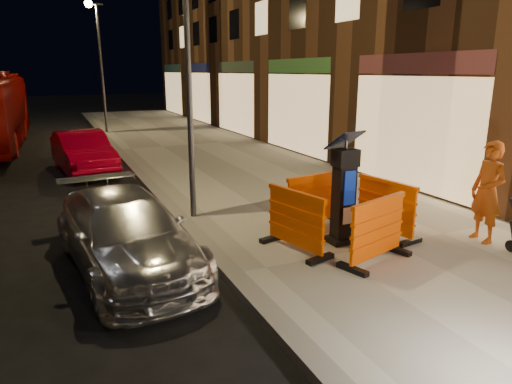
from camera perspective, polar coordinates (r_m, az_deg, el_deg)
name	(u,v)px	position (r m, az deg, el deg)	size (l,w,h in m)	color
ground_plane	(235,282)	(7.11, -2.61, -11.21)	(120.00, 120.00, 0.00)	black
sidewalk	(391,247)	(8.55, 16.54, -6.66)	(6.00, 60.00, 0.15)	#99968B
kerb	(235,278)	(7.08, -2.62, -10.67)	(0.30, 60.00, 0.15)	slate
parking_kiosk	(344,191)	(8.10, 10.92, 0.09)	(0.60, 0.60, 1.89)	black
barrier_front	(377,231)	(7.50, 14.92, -4.69)	(1.35, 0.56, 1.05)	#F25000
barrier_back	(315,201)	(8.98, 7.33, -1.07)	(1.35, 0.56, 1.05)	#F25000
barrier_kerbside	(296,221)	(7.73, 4.98, -3.64)	(1.35, 0.56, 1.05)	#F25000
barrier_bldgside	(385,208)	(8.78, 15.88, -1.89)	(1.35, 0.56, 1.05)	#F25000
car_silver	(129,268)	(7.87, -15.65, -9.10)	(1.70, 4.17, 1.21)	silver
car_red	(85,173)	(15.47, -20.59, 2.30)	(1.38, 3.97, 1.31)	#A4041D
man	(488,192)	(9.03, 26.98, 0.00)	(0.66, 0.43, 1.82)	#9B400F
street_lamp_mid	(188,70)	(9.31, -8.46, 14.89)	(0.12, 0.12, 6.00)	#3F3F44
street_lamp_far	(102,70)	(24.08, -18.72, 14.22)	(0.12, 0.12, 6.00)	#3F3F44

